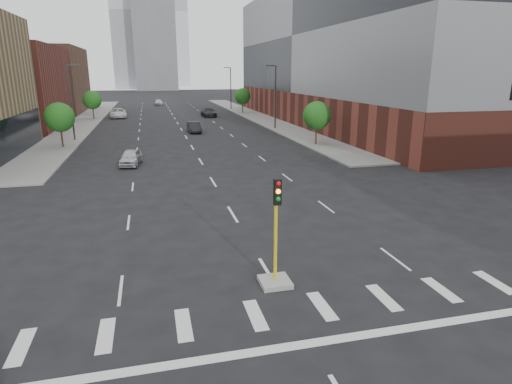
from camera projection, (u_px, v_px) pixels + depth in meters
name	position (u px, v px, depth m)	size (l,w,h in m)	color
sidewalk_left_far	(87.00, 120.00, 74.39)	(5.00, 92.00, 0.15)	gray
sidewalk_right_far	(254.00, 116.00, 81.32)	(5.00, 92.00, 0.15)	gray
building_left_far_b	(30.00, 80.00, 86.56)	(20.00, 24.00, 13.00)	brown
building_right_main	(363.00, 53.00, 68.62)	(24.00, 70.00, 22.00)	brown
tower_left	(135.00, 13.00, 202.85)	(22.00, 22.00, 70.00)	#B2B7BC
tower_right	(168.00, 13.00, 243.01)	(20.00, 20.00, 80.00)	#B2B7BC
tower_mid	(154.00, 39.00, 189.56)	(18.00, 18.00, 44.00)	slate
median_traffic_signal	(275.00, 262.00, 16.87)	(1.20, 1.20, 4.40)	#999993
streetlight_right_a	(275.00, 94.00, 61.86)	(1.60, 0.22, 9.07)	#2D2D30
streetlight_right_b	(230.00, 86.00, 94.55)	(1.60, 0.22, 9.07)	#2D2D30
streetlight_left	(71.00, 99.00, 50.99)	(1.60, 0.22, 9.07)	#2D2D30
tree_left_near	(59.00, 117.00, 46.63)	(3.20, 3.20, 4.85)	#382619
tree_left_far	(92.00, 100.00, 74.65)	(3.20, 3.20, 4.85)	#382619
tree_right_near	(317.00, 116.00, 48.43)	(3.20, 3.20, 4.85)	#382619
tree_right_far	(243.00, 96.00, 85.79)	(3.20, 3.20, 4.85)	#382619
car_near_left	(131.00, 157.00, 38.81)	(1.66, 4.13, 1.41)	#BABABF
car_mid_right	(194.00, 127.00, 59.40)	(1.55, 4.46, 1.47)	black
car_far_left	(118.00, 113.00, 78.21)	(2.83, 6.14, 1.71)	silver
car_deep_right	(208.00, 112.00, 80.11)	(2.34, 5.75, 1.67)	black
car_distant	(159.00, 102.00, 106.39)	(1.88, 4.67, 1.59)	silver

